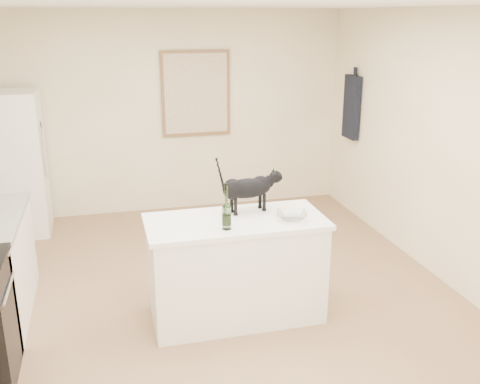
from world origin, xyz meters
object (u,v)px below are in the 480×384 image
fridge (14,164)px  glass_bowl (292,216)px  black_cat (247,191)px  wine_bottle (227,209)px

fridge → glass_bowl: fridge is taller
fridge → glass_bowl: 3.66m
fridge → black_cat: fridge is taller
fridge → glass_bowl: bearing=-46.9°
wine_bottle → fridge: bearing=125.2°
black_cat → wine_bottle: black_cat is taller
black_cat → wine_bottle: (-0.26, -0.34, -0.02)m
fridge → black_cat: bearing=-47.5°
glass_bowl → fridge: bearing=133.1°
fridge → glass_bowl: size_ratio=6.60×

